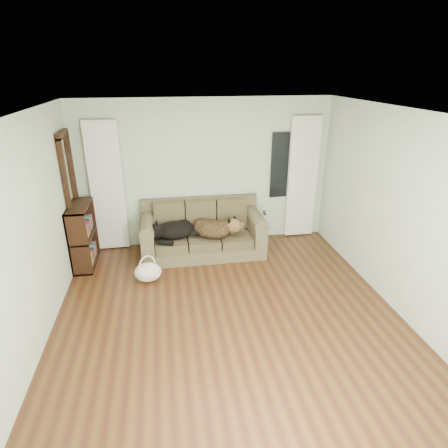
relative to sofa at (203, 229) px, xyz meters
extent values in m
plane|color=#3C1E12|center=(0.12, -1.98, -0.45)|extent=(5.00, 5.00, 0.00)
plane|color=white|center=(0.12, -1.98, 2.15)|extent=(5.00, 5.00, 0.00)
cube|color=beige|center=(0.12, 0.52, 0.85)|extent=(4.50, 0.04, 2.60)
cube|color=beige|center=(-2.13, -1.98, 0.85)|extent=(0.04, 5.00, 2.60)
cube|color=beige|center=(2.37, -1.98, 0.85)|extent=(0.04, 5.00, 2.60)
cube|color=white|center=(-1.58, 0.44, 0.70)|extent=(0.55, 0.08, 2.25)
cube|color=white|center=(1.92, 0.44, 0.70)|extent=(0.55, 0.08, 2.25)
cube|color=black|center=(1.57, 0.50, 0.95)|extent=(0.50, 0.03, 1.20)
cube|color=black|center=(-2.08, 0.07, 0.60)|extent=(0.07, 0.60, 2.10)
cube|color=brown|center=(0.00, 0.00, 0.00)|extent=(2.08, 0.90, 0.85)
ellipsoid|color=black|center=(-0.53, -0.07, 0.03)|extent=(0.73, 0.54, 0.29)
ellipsoid|color=black|center=(0.19, -0.10, 0.04)|extent=(0.86, 0.82, 0.31)
cube|color=black|center=(1.06, -0.11, 0.28)|extent=(0.07, 0.18, 0.02)
ellipsoid|color=silver|center=(-0.94, -0.82, -0.29)|extent=(0.48, 0.41, 0.30)
cube|color=black|center=(-1.97, -0.09, 0.05)|extent=(0.42, 0.86, 1.04)
camera|label=1|loc=(-0.62, -5.93, 2.60)|focal=30.00mm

